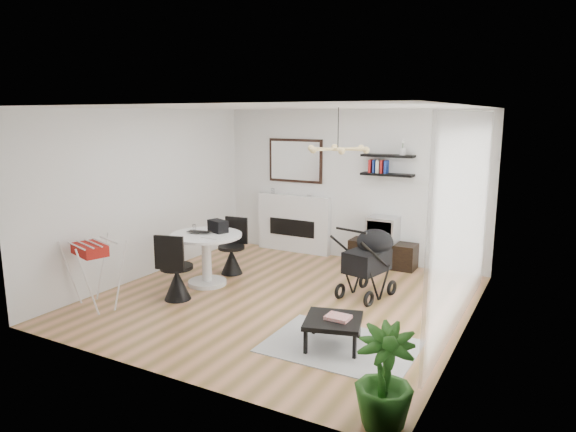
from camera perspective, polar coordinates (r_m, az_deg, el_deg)
The scene contains 25 objects.
floor at distance 7.47m, azimuth -0.68°, elevation -9.21°, with size 5.00×5.00×0.00m, color olive.
ceiling at distance 7.00m, azimuth -0.73°, elevation 11.98°, with size 5.00×5.00×0.00m, color white.
wall_back at distance 9.35m, azimuth 6.85°, elevation 3.40°, with size 5.00×5.00×0.00m, color white.
wall_left at distance 8.60m, azimuth -15.38°, elevation 2.41°, with size 5.00×5.00×0.00m, color white.
wall_right at distance 6.30m, azimuth 19.54°, elevation -0.94°, with size 5.00×5.00×0.00m, color white.
sheer_curtain at distance 6.51m, azimuth 18.96°, elevation -0.53°, with size 0.04×3.60×2.60m, color white.
fireplace at distance 9.84m, azimuth 0.65°, elevation -0.05°, with size 1.50×0.17×2.16m.
shelf_lower at distance 8.95m, azimuth 10.97°, elevation 4.55°, with size 0.90×0.25×0.04m, color black.
shelf_upper at distance 8.92m, azimuth 11.04°, elevation 6.59°, with size 0.90×0.25×0.04m, color black.
pendant_lamp at distance 6.97m, azimuth 5.56°, elevation 7.41°, with size 0.90×0.90×0.10m, color tan, non-canonical shape.
tv_console at distance 9.13m, azimuth 10.48°, elevation -4.16°, with size 1.16×0.41×0.43m, color black.
crt_tv at distance 9.02m, azimuth 10.49°, elevation -1.47°, with size 0.51×0.44×0.44m.
dining_table at distance 8.03m, azimuth -9.05°, elevation -3.90°, with size 1.11×1.11×0.81m.
laptop at distance 7.98m, azimuth -10.05°, elevation -1.88°, with size 0.37×0.24×0.03m, color black.
black_bag at distance 8.04m, azimuth -7.80°, elevation -1.12°, with size 0.31×0.19×0.19m, color black.
newspaper at distance 7.75m, azimuth -8.23°, elevation -2.29°, with size 0.30×0.25×0.01m, color silver.
drinking_glass at distance 8.26m, azimuth -10.38°, elevation -1.23°, with size 0.05×0.05×0.09m, color white.
chair_far at distance 8.60m, azimuth -6.23°, elevation -4.47°, with size 0.45×0.47×0.92m.
chair_near at distance 7.52m, azimuth -12.30°, elevation -6.84°, with size 0.50×0.52×0.98m.
drying_rack at distance 7.50m, azimuth -20.62°, elevation -5.92°, with size 0.76×0.74×0.93m.
stroller at distance 7.57m, azimuth 9.00°, elevation -5.34°, with size 0.72×0.96×1.09m.
rug at distance 6.08m, azimuth 5.83°, elevation -14.18°, with size 1.68×1.21×0.01m, color #ACACAC.
coffee_table at distance 5.96m, azimuth 5.06°, elevation -11.61°, with size 0.78×0.78×0.32m.
magazines at distance 5.93m, azimuth 5.59°, elevation -11.14°, with size 0.27×0.21×0.04m, color red.
potted_plant at distance 4.57m, azimuth 10.64°, elevation -17.20°, with size 0.50×0.50×0.89m, color #245A19.
Camera 1 is at (3.44, -6.10, 2.60)m, focal length 32.00 mm.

